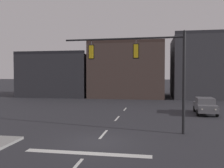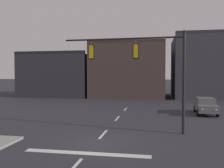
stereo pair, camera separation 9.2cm
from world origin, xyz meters
name	(u,v)px [view 1 (the left image)]	position (x,y,z in m)	size (l,w,h in m)	color
ground_plane	(96,142)	(0.00, 0.00, 0.00)	(400.00, 400.00, 0.00)	#2B2B30
stop_bar_paint	(87,153)	(0.00, -2.00, 0.00)	(6.40, 0.50, 0.01)	silver
lane_centreline	(103,134)	(0.00, 2.00, 0.00)	(0.16, 26.40, 0.01)	silver
signal_mast_near_side	(147,63)	(2.75, 3.08, 4.71)	(8.27, 0.55, 6.80)	black
car_lot_nearside	(205,105)	(8.25, 11.96, 0.86)	(2.08, 4.52, 1.61)	slate
building_row	(179,73)	(7.44, 30.18, 4.15)	(61.49, 11.58, 10.59)	#2D2D33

